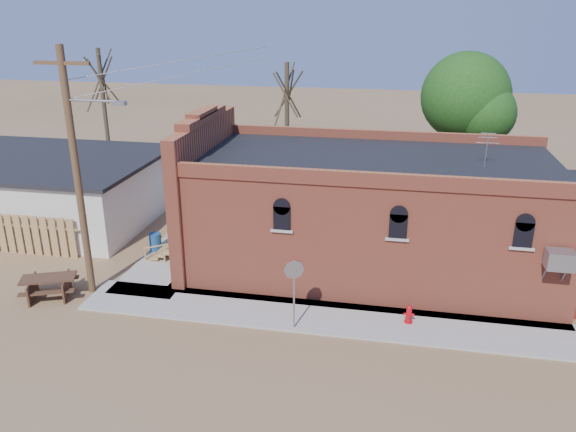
% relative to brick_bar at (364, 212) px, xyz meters
% --- Properties ---
extents(ground, '(120.00, 120.00, 0.00)m').
position_rel_brick_bar_xyz_m(ground, '(-1.64, -5.49, -2.34)').
color(ground, brown).
rests_on(ground, ground).
extents(sidewalk_south, '(19.00, 2.20, 0.08)m').
position_rel_brick_bar_xyz_m(sidewalk_south, '(-0.14, -4.59, -2.30)').
color(sidewalk_south, '#9E9991').
rests_on(sidewalk_south, ground).
extents(sidewalk_west, '(2.60, 10.00, 0.08)m').
position_rel_brick_bar_xyz_m(sidewalk_west, '(-7.94, 0.51, -2.30)').
color(sidewalk_west, '#9E9991').
rests_on(sidewalk_west, ground).
extents(brick_bar, '(16.40, 7.97, 6.30)m').
position_rel_brick_bar_xyz_m(brick_bar, '(0.00, 0.00, 0.00)').
color(brick_bar, '#C95A3D').
rests_on(brick_bar, ground).
extents(wood_fence, '(5.20, 0.10, 1.80)m').
position_rel_brick_bar_xyz_m(wood_fence, '(-14.44, -1.69, -1.44)').
color(wood_fence, olive).
rests_on(wood_fence, ground).
extents(utility_pole, '(3.12, 0.26, 9.00)m').
position_rel_brick_bar_xyz_m(utility_pole, '(-9.79, -4.29, 2.43)').
color(utility_pole, '#46331C').
rests_on(utility_pole, ground).
extents(tree_bare_near, '(2.80, 2.80, 7.65)m').
position_rel_brick_bar_xyz_m(tree_bare_near, '(-4.64, 7.51, 3.62)').
color(tree_bare_near, '#4E3F2C').
rests_on(tree_bare_near, ground).
extents(tree_bare_far, '(2.80, 2.80, 8.16)m').
position_rel_brick_bar_xyz_m(tree_bare_far, '(-15.64, 8.51, 4.02)').
color(tree_bare_far, '#4E3F2C').
rests_on(tree_bare_far, ground).
extents(tree_leafy, '(4.40, 4.40, 8.15)m').
position_rel_brick_bar_xyz_m(tree_leafy, '(4.36, 8.01, 3.59)').
color(tree_leafy, '#4E3F2C').
rests_on(tree_leafy, ground).
extents(fire_hydrant, '(0.36, 0.33, 0.64)m').
position_rel_brick_bar_xyz_m(fire_hydrant, '(1.92, -4.43, -1.94)').
color(fire_hydrant, '#BB0A12').
rests_on(fire_hydrant, sidewalk_south).
extents(stop_sign, '(0.64, 0.32, 2.49)m').
position_rel_brick_bar_xyz_m(stop_sign, '(-1.84, -5.49, -0.35)').
color(stop_sign, gray).
rests_on(stop_sign, sidewalk_south).
extents(trash_barrel, '(0.61, 0.61, 0.80)m').
position_rel_brick_bar_xyz_m(trash_barrel, '(-8.94, -0.45, -1.86)').
color(trash_barrel, navy).
rests_on(trash_barrel, sidewalk_west).
extents(picnic_table, '(2.33, 2.06, 0.80)m').
position_rel_brick_bar_xyz_m(picnic_table, '(-11.14, -4.99, -1.81)').
color(picnic_table, '#492D1D').
rests_on(picnic_table, ground).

